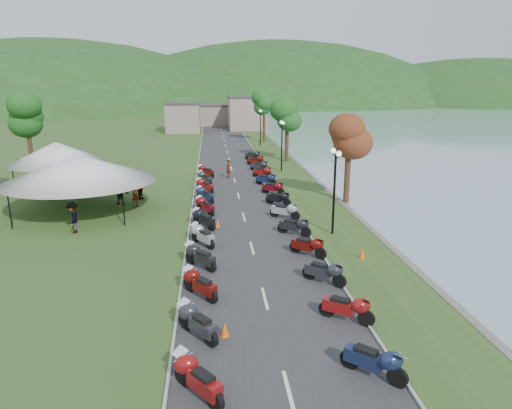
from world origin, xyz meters
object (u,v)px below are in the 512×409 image
object	(u,v)px
pedestrian_b	(106,191)
pedestrian_c	(75,233)
pedestrian_a	(136,207)
vendor_tent_main	(81,184)

from	to	relation	value
pedestrian_b	pedestrian_c	distance (m)	11.15
pedestrian_a	pedestrian_c	distance (m)	6.28
pedestrian_a	pedestrian_b	distance (m)	6.41
vendor_tent_main	pedestrian_c	xyz separation A→B (m)	(0.65, -4.58, -2.00)
vendor_tent_main	pedestrian_a	world-z (taller)	vendor_tent_main
pedestrian_a	pedestrian_c	size ratio (longest dim) A/B	1.00
pedestrian_a	pedestrian_c	xyz separation A→B (m)	(-2.77, -5.64, 0.00)
pedestrian_b	pedestrian_c	bearing A→B (deg)	90.30
pedestrian_b	pedestrian_c	xyz separation A→B (m)	(0.51, -11.14, 0.00)
vendor_tent_main	pedestrian_c	distance (m)	5.04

